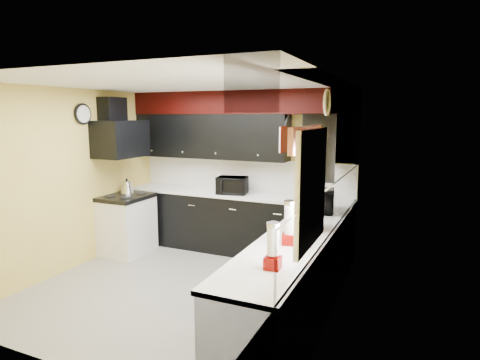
# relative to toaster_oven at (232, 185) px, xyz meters

# --- Properties ---
(ground) EXTENTS (3.60, 3.60, 0.00)m
(ground) POSITION_rel_toaster_oven_xyz_m (0.02, -1.43, -1.07)
(ground) COLOR gray
(ground) RESTS_ON ground
(wall_back) EXTENTS (3.60, 0.06, 2.50)m
(wall_back) POSITION_rel_toaster_oven_xyz_m (0.02, 0.37, 0.18)
(wall_back) COLOR #E0C666
(wall_back) RESTS_ON ground
(wall_right) EXTENTS (0.06, 3.60, 2.50)m
(wall_right) POSITION_rel_toaster_oven_xyz_m (1.82, -1.43, 0.18)
(wall_right) COLOR #E0C666
(wall_right) RESTS_ON ground
(wall_left) EXTENTS (0.06, 3.60, 2.50)m
(wall_left) POSITION_rel_toaster_oven_xyz_m (-1.78, -1.43, 0.18)
(wall_left) COLOR #E0C666
(wall_left) RESTS_ON ground
(ceiling) EXTENTS (3.60, 3.60, 0.06)m
(ceiling) POSITION_rel_toaster_oven_xyz_m (0.02, -1.43, 1.43)
(ceiling) COLOR white
(ceiling) RESTS_ON wall_back
(cab_back) EXTENTS (3.60, 0.60, 0.90)m
(cab_back) POSITION_rel_toaster_oven_xyz_m (0.02, 0.07, -0.62)
(cab_back) COLOR black
(cab_back) RESTS_ON ground
(cab_right) EXTENTS (0.60, 3.00, 0.90)m
(cab_right) POSITION_rel_toaster_oven_xyz_m (1.52, -1.73, -0.62)
(cab_right) COLOR black
(cab_right) RESTS_ON ground
(counter_back) EXTENTS (3.62, 0.64, 0.04)m
(counter_back) POSITION_rel_toaster_oven_xyz_m (0.02, 0.07, -0.15)
(counter_back) COLOR white
(counter_back) RESTS_ON cab_back
(counter_right) EXTENTS (0.64, 3.02, 0.04)m
(counter_right) POSITION_rel_toaster_oven_xyz_m (1.52, -1.73, -0.15)
(counter_right) COLOR white
(counter_right) RESTS_ON cab_right
(splash_back) EXTENTS (3.60, 0.02, 0.50)m
(splash_back) POSITION_rel_toaster_oven_xyz_m (0.02, 0.36, 0.12)
(splash_back) COLOR white
(splash_back) RESTS_ON counter_back
(splash_right) EXTENTS (0.02, 3.60, 0.50)m
(splash_right) POSITION_rel_toaster_oven_xyz_m (1.81, -1.43, 0.12)
(splash_right) COLOR white
(splash_right) RESTS_ON counter_right
(upper_back) EXTENTS (2.60, 0.35, 0.70)m
(upper_back) POSITION_rel_toaster_oven_xyz_m (-0.48, 0.20, 0.73)
(upper_back) COLOR black
(upper_back) RESTS_ON wall_back
(upper_right) EXTENTS (0.35, 1.80, 0.70)m
(upper_right) POSITION_rel_toaster_oven_xyz_m (1.64, -0.53, 0.73)
(upper_right) COLOR black
(upper_right) RESTS_ON wall_right
(soffit_back) EXTENTS (3.60, 0.36, 0.35)m
(soffit_back) POSITION_rel_toaster_oven_xyz_m (0.02, 0.19, 1.25)
(soffit_back) COLOR black
(soffit_back) RESTS_ON wall_back
(soffit_right) EXTENTS (0.36, 3.24, 0.35)m
(soffit_right) POSITION_rel_toaster_oven_xyz_m (1.64, -1.61, 1.25)
(soffit_right) COLOR black
(soffit_right) RESTS_ON wall_right
(stove) EXTENTS (0.60, 0.75, 0.86)m
(stove) POSITION_rel_toaster_oven_xyz_m (-1.48, -0.68, -0.64)
(stove) COLOR white
(stove) RESTS_ON ground
(cooktop) EXTENTS (0.62, 0.77, 0.06)m
(cooktop) POSITION_rel_toaster_oven_xyz_m (-1.48, -0.68, -0.18)
(cooktop) COLOR black
(cooktop) RESTS_ON stove
(hood) EXTENTS (0.50, 0.78, 0.55)m
(hood) POSITION_rel_toaster_oven_xyz_m (-1.53, -0.68, 0.71)
(hood) COLOR black
(hood) RESTS_ON wall_left
(hood_duct) EXTENTS (0.24, 0.40, 0.40)m
(hood_duct) POSITION_rel_toaster_oven_xyz_m (-1.66, -0.68, 1.13)
(hood_duct) COLOR black
(hood_duct) RESTS_ON wall_left
(window) EXTENTS (0.03, 0.86, 0.96)m
(window) POSITION_rel_toaster_oven_xyz_m (1.80, -2.33, 0.48)
(window) COLOR white
(window) RESTS_ON wall_right
(valance) EXTENTS (0.04, 0.88, 0.20)m
(valance) POSITION_rel_toaster_oven_xyz_m (1.75, -2.33, 0.88)
(valance) COLOR red
(valance) RESTS_ON wall_right
(pan_top) EXTENTS (0.03, 0.22, 0.40)m
(pan_top) POSITION_rel_toaster_oven_xyz_m (0.84, 0.12, 0.93)
(pan_top) COLOR black
(pan_top) RESTS_ON upper_back
(pan_mid) EXTENTS (0.03, 0.28, 0.46)m
(pan_mid) POSITION_rel_toaster_oven_xyz_m (0.84, -0.01, 0.68)
(pan_mid) COLOR black
(pan_mid) RESTS_ON upper_back
(pan_low) EXTENTS (0.03, 0.24, 0.42)m
(pan_low) POSITION_rel_toaster_oven_xyz_m (0.84, 0.25, 0.65)
(pan_low) COLOR black
(pan_low) RESTS_ON upper_back
(cut_board) EXTENTS (0.03, 0.26, 0.35)m
(cut_board) POSITION_rel_toaster_oven_xyz_m (0.85, -0.13, 0.73)
(cut_board) COLOR white
(cut_board) RESTS_ON upper_back
(baskets) EXTENTS (0.27, 0.27, 0.50)m
(baskets) POSITION_rel_toaster_oven_xyz_m (1.54, -1.38, 0.11)
(baskets) COLOR brown
(baskets) RESTS_ON upper_right
(clock) EXTENTS (0.03, 0.30, 0.30)m
(clock) POSITION_rel_toaster_oven_xyz_m (-1.75, -1.18, 1.08)
(clock) COLOR black
(clock) RESTS_ON wall_left
(deco_plate) EXTENTS (0.03, 0.24, 0.24)m
(deco_plate) POSITION_rel_toaster_oven_xyz_m (1.79, -1.78, 1.18)
(deco_plate) COLOR white
(deco_plate) RESTS_ON wall_right
(toaster_oven) EXTENTS (0.51, 0.44, 0.26)m
(toaster_oven) POSITION_rel_toaster_oven_xyz_m (0.00, 0.00, 0.00)
(toaster_oven) COLOR black
(toaster_oven) RESTS_ON counter_back
(microwave) EXTENTS (0.42, 0.55, 0.27)m
(microwave) POSITION_rel_toaster_oven_xyz_m (1.49, -0.59, 0.01)
(microwave) COLOR black
(microwave) RESTS_ON counter_right
(utensil_crock) EXTENTS (0.16, 0.16, 0.17)m
(utensil_crock) POSITION_rel_toaster_oven_xyz_m (1.12, 0.09, -0.05)
(utensil_crock) COLOR silver
(utensil_crock) RESTS_ON counter_back
(knife_block) EXTENTS (0.11, 0.15, 0.22)m
(knife_block) POSITION_rel_toaster_oven_xyz_m (1.12, 0.06, -0.02)
(knife_block) COLOR black
(knife_block) RESTS_ON counter_back
(kettle) EXTENTS (0.27, 0.27, 0.18)m
(kettle) POSITION_rel_toaster_oven_xyz_m (-1.59, -0.52, -0.06)
(kettle) COLOR #B6B7BB
(kettle) RESTS_ON cooktop
(dispenser_a) EXTENTS (0.17, 0.17, 0.39)m
(dispenser_a) POSITION_rel_toaster_oven_xyz_m (1.53, -1.98, 0.06)
(dispenser_a) COLOR #72000E
(dispenser_a) RESTS_ON counter_right
(dispenser_b) EXTENTS (0.13, 0.13, 0.33)m
(dispenser_b) POSITION_rel_toaster_oven_xyz_m (1.58, -2.63, 0.04)
(dispenser_b) COLOR #5C0D00
(dispenser_b) RESTS_ON counter_right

